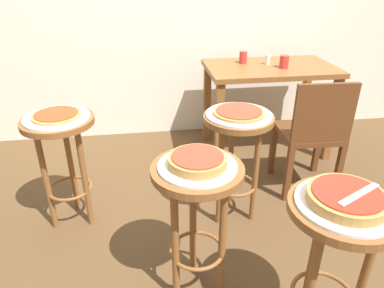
% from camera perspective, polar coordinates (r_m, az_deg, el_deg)
% --- Properties ---
extents(ground_plane, '(6.00, 6.00, 0.00)m').
position_cam_1_polar(ground_plane, '(2.27, 3.94, -14.82)').
color(ground_plane, brown).
extents(stool_foreground, '(0.41, 0.41, 0.71)m').
position_cam_1_polar(stool_foreground, '(1.55, 22.04, -14.42)').
color(stool_foreground, brown).
rests_on(stool_foreground, ground_plane).
extents(serving_plate_foreground, '(0.36, 0.36, 0.01)m').
position_cam_1_polar(serving_plate_foreground, '(1.44, 23.32, -8.81)').
color(serving_plate_foreground, silver).
rests_on(serving_plate_foreground, stool_foreground).
extents(pizza_foreground, '(0.29, 0.29, 0.05)m').
position_cam_1_polar(pizza_foreground, '(1.42, 23.53, -7.88)').
color(pizza_foreground, '#B78442').
rests_on(pizza_foreground, serving_plate_foreground).
extents(stool_middle, '(0.41, 0.41, 0.71)m').
position_cam_1_polar(stool_middle, '(1.65, 0.83, -9.10)').
color(stool_middle, brown).
rests_on(stool_middle, ground_plane).
extents(serving_plate_middle, '(0.35, 0.35, 0.01)m').
position_cam_1_polar(serving_plate_middle, '(1.55, 0.88, -3.56)').
color(serving_plate_middle, silver).
rests_on(serving_plate_middle, stool_middle).
extents(pizza_middle, '(0.26, 0.26, 0.05)m').
position_cam_1_polar(pizza_middle, '(1.54, 0.88, -2.65)').
color(pizza_middle, '#B78442').
rests_on(pizza_middle, serving_plate_middle).
extents(stool_leftside, '(0.41, 0.41, 0.71)m').
position_cam_1_polar(stool_leftside, '(2.17, 7.21, 0.15)').
color(stool_leftside, brown).
rests_on(stool_leftside, ground_plane).
extents(serving_plate_leftside, '(0.39, 0.39, 0.01)m').
position_cam_1_polar(serving_plate_leftside, '(2.09, 7.50, 4.68)').
color(serving_plate_leftside, silver).
rests_on(serving_plate_leftside, stool_leftside).
extents(pizza_leftside, '(0.30, 0.30, 0.02)m').
position_cam_1_polar(pizza_leftside, '(2.09, 7.53, 5.09)').
color(pizza_leftside, '#B78442').
rests_on(pizza_leftside, serving_plate_leftside).
extents(stool_rear, '(0.41, 0.41, 0.71)m').
position_cam_1_polar(stool_rear, '(2.25, -20.06, -0.36)').
color(stool_rear, brown).
rests_on(stool_rear, ground_plane).
extents(serving_plate_rear, '(0.37, 0.37, 0.01)m').
position_cam_1_polar(serving_plate_rear, '(2.18, -20.82, 3.98)').
color(serving_plate_rear, silver).
rests_on(serving_plate_rear, stool_rear).
extents(pizza_rear, '(0.27, 0.27, 0.02)m').
position_cam_1_polar(pizza_rear, '(2.17, -20.89, 4.36)').
color(pizza_rear, tan).
rests_on(pizza_rear, serving_plate_rear).
extents(dining_table, '(1.04, 0.62, 0.76)m').
position_cam_1_polar(dining_table, '(3.08, 12.22, 9.83)').
color(dining_table, brown).
rests_on(dining_table, ground_plane).
extents(cup_near_edge, '(0.07, 0.07, 0.10)m').
position_cam_1_polar(cup_near_edge, '(2.99, 14.53, 12.62)').
color(cup_near_edge, red).
rests_on(cup_near_edge, dining_table).
extents(cup_far_edge, '(0.06, 0.06, 0.10)m').
position_cam_1_polar(cup_far_edge, '(3.07, 8.18, 13.56)').
color(cup_far_edge, red).
rests_on(cup_far_edge, dining_table).
extents(condiment_shaker, '(0.04, 0.04, 0.08)m').
position_cam_1_polar(condiment_shaker, '(3.07, 12.02, 13.07)').
color(condiment_shaker, white).
rests_on(condiment_shaker, dining_table).
extents(wooden_chair, '(0.42, 0.42, 0.85)m').
position_cam_1_polar(wooden_chair, '(2.59, 18.74, 1.80)').
color(wooden_chair, '#5B3319').
rests_on(wooden_chair, ground_plane).
extents(pizza_server_knife, '(0.21, 0.12, 0.01)m').
position_cam_1_polar(pizza_server_knife, '(1.41, 25.17, -7.27)').
color(pizza_server_knife, silver).
rests_on(pizza_server_knife, pizza_foreground).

